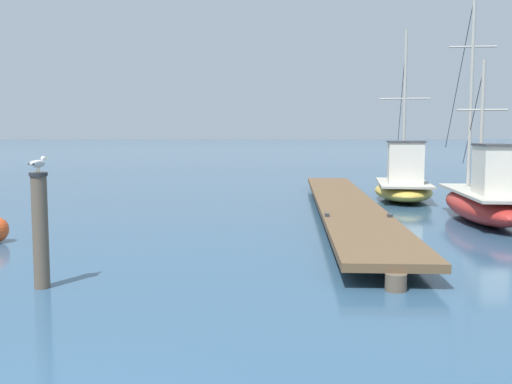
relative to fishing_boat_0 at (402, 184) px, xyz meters
name	(u,v)px	position (x,y,z in m)	size (l,w,h in m)	color
floating_dock	(344,203)	(-2.80, -3.85, -0.26)	(2.83, 18.64, 0.53)	brown
fishing_boat_0	(402,184)	(0.00, 0.00, 0.00)	(2.82, 5.75, 6.46)	gold
fishing_boat_2	(481,199)	(0.99, -5.36, 0.04)	(2.13, 7.87, 7.23)	#AD2823
mooring_piling	(39,229)	(-9.25, -12.81, 0.39)	(0.30, 0.30, 1.96)	brown
perched_seagull	(36,163)	(-9.25, -12.82, 1.48)	(0.25, 0.36, 0.26)	gold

